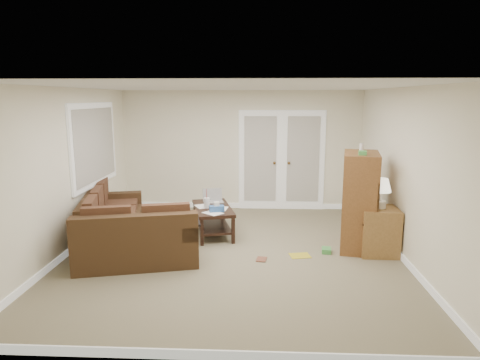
# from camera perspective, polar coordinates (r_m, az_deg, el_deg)

# --- Properties ---
(floor) EXTENTS (5.50, 5.50, 0.00)m
(floor) POSITION_cam_1_polar(r_m,az_deg,el_deg) (6.67, -0.90, -9.68)
(floor) COLOR gray
(floor) RESTS_ON ground
(ceiling) EXTENTS (5.00, 5.50, 0.02)m
(ceiling) POSITION_cam_1_polar(r_m,az_deg,el_deg) (6.25, -0.97, 12.32)
(ceiling) COLOR silver
(ceiling) RESTS_ON wall_back
(wall_left) EXTENTS (0.02, 5.50, 2.50)m
(wall_left) POSITION_cam_1_polar(r_m,az_deg,el_deg) (6.96, -21.94, 1.05)
(wall_left) COLOR white
(wall_left) RESTS_ON floor
(wall_right) EXTENTS (0.02, 5.50, 2.50)m
(wall_right) POSITION_cam_1_polar(r_m,az_deg,el_deg) (6.67, 21.05, 0.71)
(wall_right) COLOR white
(wall_right) RESTS_ON floor
(wall_back) EXTENTS (5.00, 0.02, 2.50)m
(wall_back) POSITION_cam_1_polar(r_m,az_deg,el_deg) (9.06, 0.18, 3.97)
(wall_back) COLOR white
(wall_back) RESTS_ON floor
(wall_front) EXTENTS (5.00, 0.02, 2.50)m
(wall_front) POSITION_cam_1_polar(r_m,az_deg,el_deg) (3.67, -3.68, -6.51)
(wall_front) COLOR white
(wall_front) RESTS_ON floor
(baseboards) EXTENTS (5.00, 5.50, 0.10)m
(baseboards) POSITION_cam_1_polar(r_m,az_deg,el_deg) (6.65, -0.90, -9.28)
(baseboards) COLOR white
(baseboards) RESTS_ON floor
(french_doors) EXTENTS (1.80, 0.05, 2.13)m
(french_doors) POSITION_cam_1_polar(r_m,az_deg,el_deg) (9.05, 5.56, 2.54)
(french_doors) COLOR white
(french_doors) RESTS_ON floor
(window_left) EXTENTS (0.05, 1.92, 1.42)m
(window_left) POSITION_cam_1_polar(r_m,az_deg,el_deg) (7.82, -18.83, 4.49)
(window_left) COLOR white
(window_left) RESTS_ON wall_left
(sectional_sofa) EXTENTS (2.29, 2.72, 0.80)m
(sectional_sofa) POSITION_cam_1_polar(r_m,az_deg,el_deg) (6.96, -15.39, -6.47)
(sectional_sofa) COLOR #422C19
(sectional_sofa) RESTS_ON floor
(coffee_table) EXTENTS (0.88, 1.31, 0.82)m
(coffee_table) POSITION_cam_1_polar(r_m,az_deg,el_deg) (7.50, -3.64, -5.19)
(coffee_table) COLOR black
(coffee_table) RESTS_ON floor
(tv_armoire) EXTENTS (0.70, 1.03, 1.63)m
(tv_armoire) POSITION_cam_1_polar(r_m,az_deg,el_deg) (6.95, 15.60, -2.63)
(tv_armoire) COLOR brown
(tv_armoire) RESTS_ON floor
(side_cabinet) EXTENTS (0.56, 0.56, 1.17)m
(side_cabinet) POSITION_cam_1_polar(r_m,az_deg,el_deg) (6.84, 17.96, -5.97)
(side_cabinet) COLOR olive
(side_cabinet) RESTS_ON floor
(space_heater) EXTENTS (0.15, 0.13, 0.33)m
(space_heater) POSITION_cam_1_polar(r_m,az_deg,el_deg) (9.13, 13.91, -3.23)
(space_heater) COLOR white
(space_heater) RESTS_ON floor
(floor_magazine) EXTENTS (0.34, 0.29, 0.01)m
(floor_magazine) POSITION_cam_1_polar(r_m,az_deg,el_deg) (6.61, 7.99, -9.95)
(floor_magazine) COLOR gold
(floor_magazine) RESTS_ON floor
(floor_greenbox) EXTENTS (0.16, 0.20, 0.07)m
(floor_greenbox) POSITION_cam_1_polar(r_m,az_deg,el_deg) (6.80, 11.44, -9.18)
(floor_greenbox) COLOR #469A46
(floor_greenbox) RESTS_ON floor
(floor_book) EXTENTS (0.18, 0.22, 0.02)m
(floor_book) POSITION_cam_1_polar(r_m,az_deg,el_deg) (6.42, 2.23, -10.48)
(floor_book) COLOR brown
(floor_book) RESTS_ON floor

